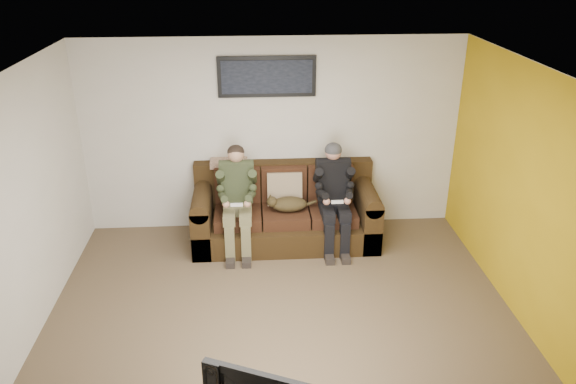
{
  "coord_description": "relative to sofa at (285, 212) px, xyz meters",
  "views": [
    {
      "loc": [
        -0.27,
        -4.85,
        3.67
      ],
      "look_at": [
        0.14,
        1.2,
        0.95
      ],
      "focal_mm": 35.0,
      "sensor_mm": 36.0,
      "label": 1
    }
  ],
  "objects": [
    {
      "name": "accent_wall_right",
      "position": [
        2.35,
        -1.84,
        0.93
      ],
      "size": [
        0.0,
        4.5,
        4.5
      ],
      "primitive_type": "plane",
      "rotation": [
        1.57,
        0.0,
        -1.57
      ],
      "color": "#BD9712",
      "rests_on": "ground"
    },
    {
      "name": "ceiling",
      "position": [
        -0.14,
        -1.84,
        2.23
      ],
      "size": [
        5.0,
        5.0,
        0.0
      ],
      "primitive_type": "plane",
      "rotation": [
        3.14,
        0.0,
        0.0
      ],
      "color": "silver",
      "rests_on": "ground"
    },
    {
      "name": "wall_back",
      "position": [
        -0.14,
        0.41,
        0.93
      ],
      "size": [
        5.0,
        0.0,
        5.0
      ],
      "primitive_type": "plane",
      "rotation": [
        1.57,
        0.0,
        0.0
      ],
      "color": "beige",
      "rests_on": "ground"
    },
    {
      "name": "sofa",
      "position": [
        0.0,
        0.0,
        0.0
      ],
      "size": [
        2.39,
        1.03,
        0.98
      ],
      "color": "#2F1F0E",
      "rests_on": "ground"
    },
    {
      "name": "wall_front",
      "position": [
        -0.14,
        -4.09,
        0.93
      ],
      "size": [
        5.0,
        0.0,
        5.0
      ],
      "primitive_type": "plane",
      "rotation": [
        -1.57,
        0.0,
        0.0
      ],
      "color": "beige",
      "rests_on": "ground"
    },
    {
      "name": "framed_poster",
      "position": [
        -0.2,
        0.38,
        1.73
      ],
      "size": [
        1.25,
        0.05,
        0.52
      ],
      "color": "black",
      "rests_on": "wall_back"
    },
    {
      "name": "throw_pillow",
      "position": [
        0.0,
        0.04,
        0.33
      ],
      "size": [
        0.46,
        0.22,
        0.45
      ],
      "primitive_type": "cube",
      "rotation": [
        -0.21,
        0.0,
        0.0
      ],
      "color": "#8D785C",
      "rests_on": "sofa"
    },
    {
      "name": "cat",
      "position": [
        0.02,
        -0.18,
        0.21
      ],
      "size": [
        0.66,
        0.26,
        0.24
      ],
      "color": "#4C3D1E",
      "rests_on": "sofa"
    },
    {
      "name": "floor",
      "position": [
        -0.14,
        -1.84,
        -0.37
      ],
      "size": [
        5.0,
        5.0,
        0.0
      ],
      "primitive_type": "plane",
      "color": "brown",
      "rests_on": "ground"
    },
    {
      "name": "wall_right",
      "position": [
        2.36,
        -1.84,
        0.93
      ],
      "size": [
        0.0,
        4.5,
        4.5
      ],
      "primitive_type": "plane",
      "rotation": [
        1.57,
        0.0,
        -1.57
      ],
      "color": "beige",
      "rests_on": "ground"
    },
    {
      "name": "person_right",
      "position": [
        0.62,
        -0.2,
        0.39
      ],
      "size": [
        0.51,
        0.86,
        1.34
      ],
      "color": "black",
      "rests_on": "sofa"
    },
    {
      "name": "person_left",
      "position": [
        -0.62,
        -0.2,
        0.39
      ],
      "size": [
        0.51,
        0.87,
        1.33
      ],
      "color": "#6F6845",
      "rests_on": "sofa"
    },
    {
      "name": "throw_blanket",
      "position": [
        -0.73,
        0.3,
        0.61
      ],
      "size": [
        0.49,
        0.24,
        0.09
      ],
      "primitive_type": "cube",
      "color": "#C3A88F",
      "rests_on": "sofa"
    },
    {
      "name": "wall_left",
      "position": [
        -2.64,
        -1.84,
        0.93
      ],
      "size": [
        0.0,
        4.5,
        4.5
      ],
      "primitive_type": "plane",
      "rotation": [
        1.57,
        0.0,
        1.57
      ],
      "color": "beige",
      "rests_on": "ground"
    }
  ]
}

